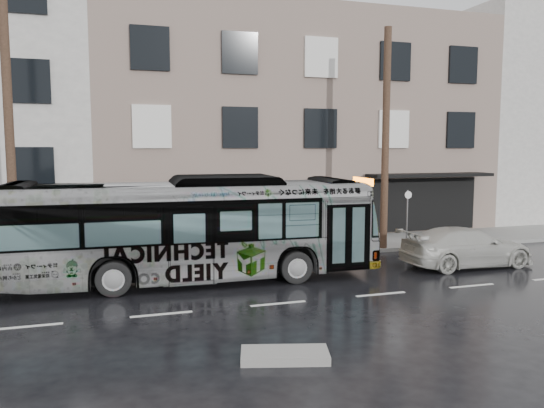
{
  "coord_description": "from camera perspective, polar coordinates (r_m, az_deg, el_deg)",
  "views": [
    {
      "loc": [
        -4.43,
        -16.18,
        4.35
      ],
      "look_at": [
        1.37,
        2.5,
        2.24
      ],
      "focal_mm": 35.0,
      "sensor_mm": 36.0,
      "label": 1
    }
  ],
  "objects": [
    {
      "name": "bus",
      "position": [
        17.36,
        -8.89,
        -2.67
      ],
      "size": [
        12.34,
        3.25,
        3.41
      ],
      "primitive_type": "imported",
      "rotation": [
        0.0,
        0.0,
        1.54
      ],
      "color": "#B2B2B2",
      "rests_on": "ground"
    },
    {
      "name": "sign_post",
      "position": [
        23.09,
        14.32,
        -1.5
      ],
      "size": [
        0.06,
        0.06,
        2.4
      ],
      "primitive_type": "cylinder",
      "color": "slate",
      "rests_on": "sidewalk"
    },
    {
      "name": "slush_pile",
      "position": [
        11.31,
        1.39,
        -15.95
      ],
      "size": [
        1.95,
        1.25,
        0.18
      ],
      "primitive_type": "cube",
      "rotation": [
        0.0,
        0.0,
        -0.27
      ],
      "color": "#989791",
      "rests_on": "ground"
    },
    {
      "name": "white_sedan",
      "position": [
        20.66,
        20.19,
        -4.36
      ],
      "size": [
        4.95,
        2.05,
        1.43
      ],
      "primitive_type": "imported",
      "rotation": [
        0.0,
        0.0,
        1.56
      ],
      "color": "#B2B1AA",
      "rests_on": "ground"
    },
    {
      "name": "building_taupe",
      "position": [
        30.4,
        0.83,
        8.32
      ],
      "size": [
        20.0,
        12.0,
        11.0
      ],
      "primitive_type": "cube",
      "color": "#7C6B5F",
      "rests_on": "ground"
    },
    {
      "name": "ground",
      "position": [
        17.33,
        -1.91,
        -8.38
      ],
      "size": [
        120.0,
        120.0,
        0.0
      ],
      "primitive_type": "plane",
      "color": "black",
      "rests_on": "ground"
    },
    {
      "name": "utility_pole_rear",
      "position": [
        19.72,
        -26.39,
        6.39
      ],
      "size": [
        0.3,
        0.3,
        9.0
      ],
      "primitive_type": "cylinder",
      "color": "#4D3526",
      "rests_on": "sidewalk"
    },
    {
      "name": "utility_pole_front",
      "position": [
        22.34,
        12.12,
        6.79
      ],
      "size": [
        0.3,
        0.3,
        9.0
      ],
      "primitive_type": "cylinder",
      "color": "#4D3526",
      "rests_on": "sidewalk"
    },
    {
      "name": "sidewalk",
      "position": [
        21.96,
        -5.31,
        -5.1
      ],
      "size": [
        90.0,
        3.6,
        0.15
      ],
      "primitive_type": "cube",
      "color": "gray",
      "rests_on": "ground"
    }
  ]
}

